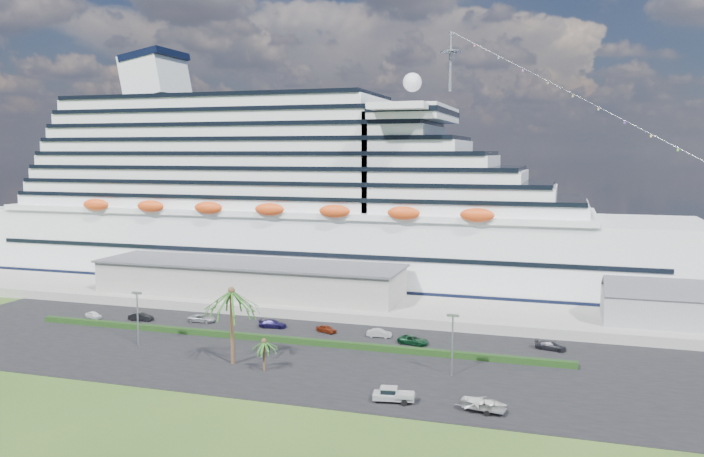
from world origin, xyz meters
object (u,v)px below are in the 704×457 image
(boat_trailer, at_px, (484,403))
(cruise_ship, at_px, (309,209))
(parked_car_3, at_px, (273,324))
(pickup_truck, at_px, (393,394))

(boat_trailer, bearing_deg, cruise_ship, 124.74)
(cruise_ship, relative_size, boat_trailer, 30.77)
(cruise_ship, xyz_separation_m, boat_trailer, (47.09, -67.90, -15.43))
(parked_car_3, bearing_deg, cruise_ship, 5.70)
(pickup_truck, bearing_deg, parked_car_3, 135.14)
(pickup_truck, distance_m, boat_trailer, 10.65)
(cruise_ship, distance_m, parked_car_3, 44.22)
(parked_car_3, xyz_separation_m, boat_trailer, (38.22, -27.60, 0.46))
(pickup_truck, bearing_deg, boat_trailer, -0.90)
(parked_car_3, distance_m, boat_trailer, 47.15)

